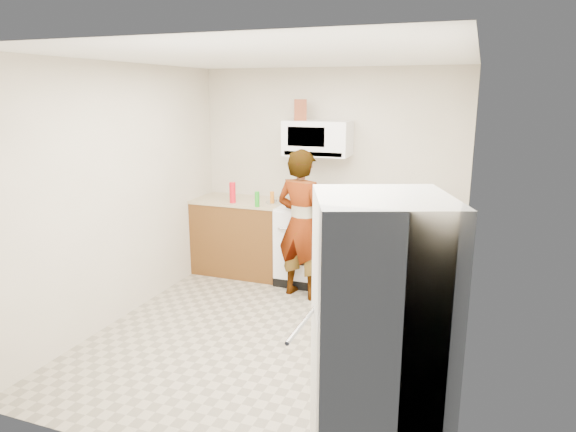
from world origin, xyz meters
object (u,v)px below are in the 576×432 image
at_px(kettle, 388,198).
at_px(saucepan, 304,196).
at_px(gas_range, 313,242).
at_px(fridge, 378,346).
at_px(person, 301,224).
at_px(microwave, 318,138).

distance_m(kettle, saucepan, 0.99).
height_order(gas_range, fridge, fridge).
height_order(person, saucepan, person).
xyz_separation_m(gas_range, kettle, (0.83, 0.22, 0.55)).
height_order(fridge, saucepan, fridge).
height_order(person, fridge, fridge).
distance_m(fridge, kettle, 3.23).
height_order(microwave, saucepan, microwave).
distance_m(person, fridge, 2.82).
xyz_separation_m(microwave, saucepan, (-0.15, -0.04, -0.69)).
relative_size(gas_range, saucepan, 5.20).
bearing_deg(microwave, fridge, -66.96).
relative_size(kettle, saucepan, 0.93).
height_order(microwave, kettle, microwave).
bearing_deg(saucepan, gas_range, -30.64).
bearing_deg(microwave, saucepan, -166.59).
relative_size(gas_range, kettle, 5.59).
bearing_deg(microwave, gas_range, -90.00).
bearing_deg(fridge, kettle, 77.81).
xyz_separation_m(gas_range, microwave, (0.00, 0.13, 1.21)).
xyz_separation_m(fridge, kettle, (-0.49, 3.19, 0.19)).
distance_m(person, saucepan, 0.61).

